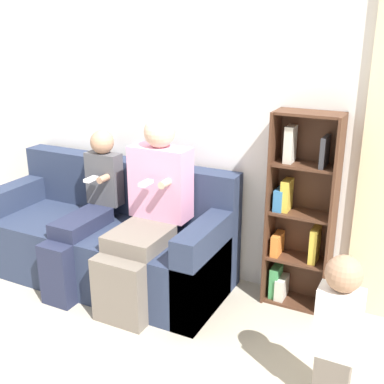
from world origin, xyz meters
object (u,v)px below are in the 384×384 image
couch (108,240)px  adult_seated (148,210)px  bookshelf (299,216)px  child_seated (85,212)px  toddler_standing (338,328)px

couch → adult_seated: 0.59m
couch → adult_seated: size_ratio=1.48×
adult_seated → bookshelf: bearing=23.4°
child_seated → toddler_standing: bearing=-13.0°
child_seated → toddler_standing: size_ratio=1.33×
toddler_standing → bookshelf: 1.03m
bookshelf → child_seated: bearing=-163.0°
toddler_standing → bookshelf: (-0.45, 0.90, 0.20)m
child_seated → adult_seated: bearing=4.2°
toddler_standing → child_seated: bearing=167.0°
child_seated → bookshelf: bearing=17.0°
child_seated → couch: bearing=61.0°
couch → adult_seated: adult_seated is taller
adult_seated → toddler_standing: 1.51m
child_seated → toddler_standing: child_seated is taller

